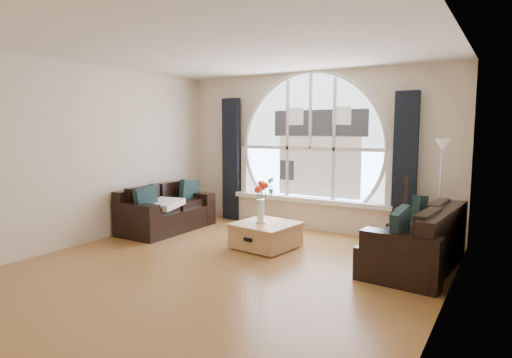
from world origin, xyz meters
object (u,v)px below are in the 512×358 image
potted_plant (271,186)px  sofa_left (167,207)px  coffee_chest (266,234)px  guitar (406,210)px  vase_flowers (261,197)px  sofa_right (414,236)px  floor_lamp (440,196)px

potted_plant → sofa_left: bearing=-133.4°
coffee_chest → guitar: bearing=42.1°
coffee_chest → vase_flowers: vase_flowers is taller
sofa_left → potted_plant: size_ratio=5.28×
sofa_right → vase_flowers: 2.15m
floor_lamp → potted_plant: 2.94m
floor_lamp → guitar: size_ratio=1.51×
sofa_right → vase_flowers: size_ratio=2.47×
sofa_left → coffee_chest: (2.00, -0.07, -0.20)m
sofa_left → floor_lamp: (4.19, 0.98, 0.40)m
coffee_chest → floor_lamp: floor_lamp is taller
sofa_left → vase_flowers: size_ratio=2.37×
guitar → potted_plant: (-2.44, 0.23, 0.18)m
vase_flowers → floor_lamp: bearing=25.8°
vase_flowers → potted_plant: bearing=114.1°
sofa_right → guitar: 1.07m
sofa_right → floor_lamp: bearing=85.2°
coffee_chest → vase_flowers: bearing=-141.1°
sofa_right → potted_plant: (-2.76, 1.25, 0.31)m
coffee_chest → floor_lamp: (2.19, 1.05, 0.60)m
potted_plant → sofa_right: bearing=-24.3°
sofa_left → vase_flowers: vase_flowers is taller
sofa_left → guitar: size_ratio=1.56×
sofa_left → potted_plant: 1.89m
sofa_right → vase_flowers: bearing=-169.0°
sofa_left → guitar: 3.88m
coffee_chest → guitar: guitar is taller
floor_lamp → sofa_left: bearing=-166.9°
vase_flowers → guitar: (1.78, 1.23, -0.23)m
sofa_left → sofa_right: 4.04m
sofa_right → potted_plant: bearing=160.8°
sofa_left → coffee_chest: 2.01m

